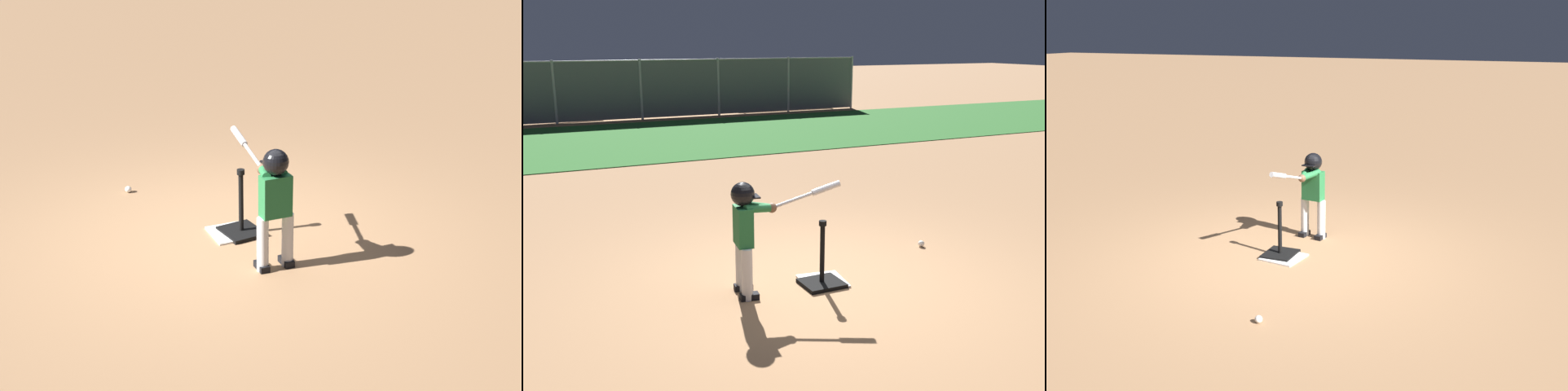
{
  "view_description": "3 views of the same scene",
  "coord_description": "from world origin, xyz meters",
  "views": [
    {
      "loc": [
        -5.73,
        3.11,
        3.04
      ],
      "look_at": [
        -0.44,
        -0.15,
        0.56
      ],
      "focal_mm": 50.0,
      "sensor_mm": 36.0,
      "label": 1
    },
    {
      "loc": [
        -2.81,
        -5.2,
        2.41
      ],
      "look_at": [
        -0.34,
        0.05,
        0.92
      ],
      "focal_mm": 42.0,
      "sensor_mm": 36.0,
      "label": 2
    },
    {
      "loc": [
        6.23,
        2.74,
        2.68
      ],
      "look_at": [
        -0.54,
        -0.03,
        0.64
      ],
      "focal_mm": 42.0,
      "sensor_mm": 36.0,
      "label": 3
    }
  ],
  "objects": [
    {
      "name": "batter_child",
      "position": [
        -0.78,
        -0.07,
        0.71
      ],
      "size": [
        1.09,
        0.36,
        1.12
      ],
      "color": "silver",
      "rests_on": "ground_plane"
    },
    {
      "name": "home_plate",
      "position": [
        0.02,
        -0.1,
        0.01
      ],
      "size": [
        0.5,
        0.5,
        0.02
      ],
      "primitive_type": "cube",
      "rotation": [
        0.0,
        0.0,
        -0.14
      ],
      "color": "white",
      "rests_on": "ground_plane"
    },
    {
      "name": "batting_tee",
      "position": [
        -0.03,
        -0.18,
        0.1
      ],
      "size": [
        0.41,
        0.36,
        0.68
      ],
      "color": "black",
      "rests_on": "ground_plane"
    },
    {
      "name": "bleachers_far_left",
      "position": [
        -1.67,
        15.55,
        0.43
      ],
      "size": [
        4.07,
        2.17,
        0.89
      ],
      "color": "gray",
      "rests_on": "ground_plane"
    },
    {
      "name": "bleachers_far_right",
      "position": [
        6.58,
        15.42,
        0.5
      ],
      "size": [
        3.64,
        1.97,
        1.04
      ],
      "color": "gray",
      "rests_on": "ground_plane"
    },
    {
      "name": "baseball",
      "position": [
        1.62,
        0.36,
        0.04
      ],
      "size": [
        0.07,
        0.07,
        0.07
      ],
      "primitive_type": "sphere",
      "color": "white",
      "rests_on": "ground_plane"
    },
    {
      "name": "grass_outfield_strip",
      "position": [
        0.0,
        9.83,
        0.01
      ],
      "size": [
        56.0,
        6.39,
        0.02
      ],
      "primitive_type": "cube",
      "color": "#286026",
      "rests_on": "ground_plane"
    },
    {
      "name": "backstop_fence",
      "position": [
        0.0,
        13.81,
        0.96
      ],
      "size": [
        17.65,
        0.08,
        1.83
      ],
      "color": "#9E9EA3",
      "rests_on": "ground_plane"
    },
    {
      "name": "ground_plane",
      "position": [
        0.0,
        0.0,
        0.0
      ],
      "size": [
        90.0,
        90.0,
        0.0
      ],
      "primitive_type": "plane",
      "color": "#99704C"
    }
  ]
}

